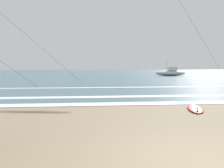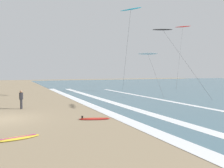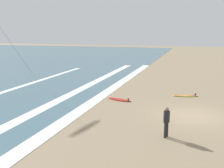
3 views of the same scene
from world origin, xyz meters
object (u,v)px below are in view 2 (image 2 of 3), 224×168
surfboard_foreground_flat (95,119)px  kite_red_low_near (183,27)px  surfer_background_far (21,98)px  surfboard_left_pile (17,138)px  kite_cyan_mid_center (131,10)px  kite_black_far_left (163,30)px  kite_white_high_right (148,54)px

surfboard_foreground_flat → kite_red_low_near: 39.58m
surfer_background_far → surfboard_left_pile: (9.54, -0.58, -0.91)m
kite_cyan_mid_center → kite_black_far_left: 8.48m
surfer_background_far → kite_red_low_near: bearing=118.8°
kite_black_far_left → surfer_background_far: bearing=-66.2°
kite_white_high_right → surfboard_foreground_flat: bearing=-40.8°
surfboard_left_pile → kite_cyan_mid_center: bearing=137.1°
surfboard_foreground_flat → kite_white_high_right: (-18.07, 15.62, 6.09)m
surfer_background_far → kite_red_low_near: 39.02m
surfboard_foreground_flat → kite_white_high_right: 24.65m
surfboard_left_pile → kite_white_high_right: bearing=135.6°
surfboard_left_pile → kite_black_far_left: 30.58m
kite_white_high_right → kite_cyan_mid_center: bearing=-48.4°
surfboard_foreground_flat → surfboard_left_pile: bearing=-59.8°
surfer_background_far → kite_red_low_near: (-17.95, 32.63, 11.64)m
surfboard_foreground_flat → kite_white_high_right: kite_white_high_right is taller
surfboard_left_pile → kite_red_low_near: size_ratio=0.17×
surfboard_foreground_flat → kite_red_low_near: size_ratio=0.17×
kite_black_far_left → kite_white_high_right: bearing=-144.1°
surfboard_left_pile → kite_white_high_right: (-20.92, 20.51, 6.09)m
surfboard_foreground_flat → kite_white_high_right: size_ratio=0.20×
surfboard_left_pile → kite_black_far_left: (-18.94, 21.94, 9.75)m
surfboard_foreground_flat → kite_red_low_near: bearing=131.0°
kite_white_high_right → kite_cyan_mid_center: size_ratio=0.93×
surfer_background_far → kite_black_far_left: kite_black_far_left is taller
surfer_background_far → surfboard_foreground_flat: size_ratio=0.73×
surfer_background_far → surfboard_foreground_flat: bearing=32.8°
surfer_background_far → surfboard_left_pile: bearing=-3.5°
surfboard_left_pile → kite_black_far_left: kite_black_far_left is taller
kite_red_low_near → kite_white_high_right: kite_red_low_near is taller
kite_red_low_near → kite_white_high_right: (6.56, -12.70, -6.47)m
surfboard_left_pile → kite_white_high_right: kite_white_high_right is taller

